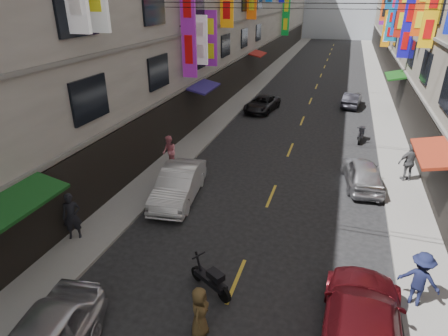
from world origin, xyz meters
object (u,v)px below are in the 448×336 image
Objects in this scene: car_right_far at (352,100)px; car_left_mid at (179,184)px; car_right_mid at (363,173)px; pedestrian_rfar at (410,162)px; scooter_crossing at (211,280)px; scooter_far_right at (361,135)px; pedestrian_lnear at (72,216)px; pedestrian_rnear at (420,279)px; pedestrian_crossing at (200,312)px; pedestrian_lfar at (169,152)px; car_left_far at (262,104)px; car_right_near at (362,325)px.

car_left_mid is at bearing 75.04° from car_right_far.
car_right_mid is 2.44m from pedestrian_rfar.
scooter_crossing is 12.19m from pedestrian_rfar.
car_right_mid reaches higher than scooter_far_right.
pedestrian_lnear is 1.04× the size of pedestrian_rnear.
car_left_mid is 7.69m from pedestrian_crossing.
pedestrian_lnear is at bearing 13.43° from pedestrian_rfar.
scooter_crossing is at bearing -12.20° from pedestrian_lfar.
scooter_crossing is 0.40× the size of car_right_mid.
car_right_far is 1.96× the size of pedestrian_lnear.
car_right_mid is 13.20m from pedestrian_lnear.
car_left_far is at bearing -48.13° from pedestrian_rnear.
scooter_far_right is 0.49× the size of car_right_far.
pedestrian_rfar is (10.14, 4.98, 0.34)m from car_left_mid.
pedestrian_crossing is (-6.52, -11.76, -0.30)m from pedestrian_rfar.
pedestrian_rfar is (2.34, 10.84, 0.33)m from car_right_near.
car_left_mid is at bearing -5.34° from pedestrian_rnear.
pedestrian_rfar is at bearing -33.69° from pedestrian_crossing.
pedestrian_crossing reaches higher than car_left_mid.
car_right_near is at bearing 68.53° from pedestrian_rnear.
scooter_far_right is at bearing -67.65° from pedestrian_rnear.
car_left_mid is at bearing -83.75° from car_left_far.
car_left_mid is 1.07× the size of car_left_far.
scooter_far_right is 6.51m from car_right_mid.
pedestrian_rnear is at bearing 101.74° from car_right_far.
car_right_mid is (8.00, 3.89, -0.06)m from car_left_mid.
pedestrian_lfar reaches higher than pedestrian_crossing.
pedestrian_rfar reaches higher than pedestrian_crossing.
scooter_crossing is 1.71m from pedestrian_crossing.
car_left_far is 22.18m from pedestrian_crossing.
pedestrian_rnear is at bearing -67.84° from pedestrian_crossing.
car_left_far is at bearing 3.27° from pedestrian_crossing.
pedestrian_lfar is (-9.79, -1.03, 0.30)m from car_right_mid.
car_left_far is 2.43× the size of pedestrian_lfar.
pedestrian_rnear reaches higher than pedestrian_lfar.
pedestrian_lnear is 1.19× the size of pedestrian_crossing.
car_right_near reaches higher than car_right_far.
car_left_mid is 4.82m from pedestrian_lnear.
car_right_far is (7.42, 18.67, -0.14)m from car_left_mid.
car_right_near is 2.68× the size of pedestrian_rfar.
car_right_mid is 2.31× the size of pedestrian_lfar.
car_left_far is 2.19× the size of pedestrian_rfar.
car_left_mid is at bearing 62.89° from scooter_crossing.
car_right_mid reaches higher than scooter_crossing.
car_left_far is 2.36× the size of pedestrian_rnear.
scooter_crossing is 0.91× the size of pedestrian_rnear.
car_right_mid is 7.88m from pedestrian_rnear.
scooter_crossing is at bearing 87.03° from car_right_far.
car_right_mid is at bearing -89.18° from car_right_near.
pedestrian_lfar is 13.05m from pedestrian_rnear.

